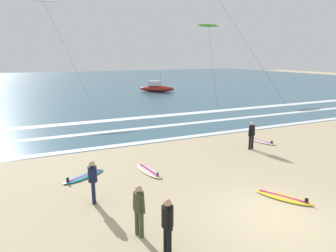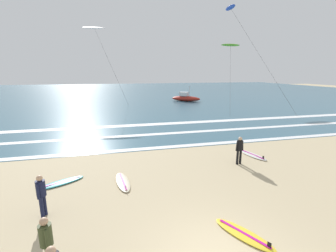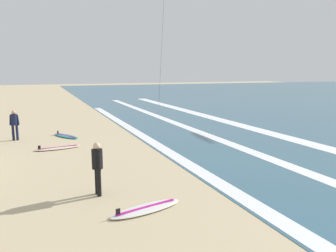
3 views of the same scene
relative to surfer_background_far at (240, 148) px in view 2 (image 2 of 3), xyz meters
name	(u,v)px [view 2 (image 2 of 3)]	position (x,y,z in m)	size (l,w,h in m)	color
ocean_surface	(123,93)	(-4.22, 48.44, -0.95)	(140.00, 90.00, 0.01)	#386075
wave_foam_shoreline	(157,148)	(-4.00, 3.84, -0.94)	(37.70, 0.59, 0.01)	white
wave_foam_mid_break	(168,133)	(-2.36, 7.36, -0.94)	(56.72, 0.66, 0.01)	white
wave_foam_outer_break	(136,125)	(-4.69, 11.08, -0.94)	(53.91, 1.05, 0.01)	white
surfer_background_far	(240,148)	(0.00, 0.00, 0.00)	(0.51, 0.32, 1.60)	black
surfer_mid_group	(41,192)	(-9.41, -2.75, 0.00)	(0.32, 0.52, 1.60)	#141938
surfer_right_near	(46,240)	(-8.60, -5.39, 0.00)	(0.32, 0.50, 1.60)	#384223
surfboard_left_pile	(253,155)	(1.55, 0.98, -0.91)	(1.05, 2.18, 0.25)	silver
surfboard_near_water	(244,234)	(-2.91, -5.35, -0.91)	(1.53, 2.13, 0.25)	yellow
surfboard_right_spare	(123,182)	(-6.52, -0.78, -0.91)	(0.85, 2.16, 0.25)	beige
surfboard_foreground_flat	(61,183)	(-9.35, -0.19, -0.91)	(2.14, 1.51, 0.25)	teal
kite_blue_high_left	(231,8)	(10.52, 22.19, 13.09)	(4.35, 12.57, 14.39)	blue
kite_lime_high_right	(231,45)	(11.48, 23.39, 8.15)	(6.57, 10.65, 9.39)	#70C628
kite_white_mid_center	(94,28)	(-8.84, 25.94, 10.25)	(6.09, 1.08, 11.49)	white
offshore_boat	(186,98)	(5.86, 28.20, -0.40)	(5.22, 4.41, 2.70)	maroon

